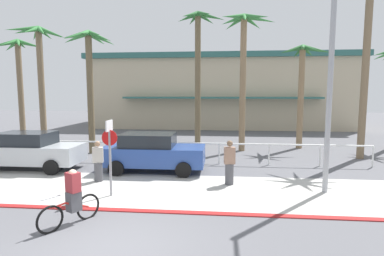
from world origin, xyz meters
The scene contains 19 objects.
ground_plane centered at (0.00, 10.00, 0.00)m, with size 80.00×80.00×0.00m, color #5B5B60.
sidewalk_strip centered at (0.00, 4.20, 0.01)m, with size 44.00×4.00×0.02m, color beige.
curb_paint centered at (0.00, 2.20, 0.01)m, with size 44.00×0.24×0.03m, color maroon.
building_backdrop centered at (2.34, 27.06, 3.57)m, with size 25.75×11.54×7.10m.
rail_fence centered at (0.00, 8.50, 0.84)m, with size 19.03×0.08×1.04m.
stop_sign_bike_lane centered at (-1.20, 3.42, 1.68)m, with size 0.52×0.56×2.56m.
streetlight_curb centered at (6.07, 4.27, 4.28)m, with size 0.24×2.54×7.50m.
palm_tree_0 centered at (-11.00, 13.35, 5.20)m, with size 3.47×2.83×6.98m.
palm_tree_1 centered at (-8.39, 11.50, 5.56)m, with size 3.22×2.95×7.38m.
palm_tree_2 centered at (-4.96, 10.59, 5.35)m, with size 3.16×3.47×6.89m.
palm_tree_3 centered at (1.01, 13.08, 5.98)m, with size 2.95×3.20×8.39m.
palm_tree_4 centered at (3.71, 12.12, 5.98)m, with size 3.21×2.98×7.94m.
palm_tree_5 centered at (7.34, 13.31, 4.76)m, with size 3.06×3.14×6.35m.
palm_tree_6 centered at (9.72, 10.50, 7.30)m, with size 3.31×3.11×9.93m.
car_silver_1 centered at (-6.10, 6.64, 0.87)m, with size 4.40×2.02×1.69m.
car_blue_2 centered at (-0.52, 6.76, 0.87)m, with size 4.40×2.02×1.69m.
cyclist_red_0 centered at (-1.42, 1.16, 0.69)m, with size 0.98×1.59×1.50m.
pedestrian_0 centered at (2.78, 5.10, 0.78)m, with size 0.43×0.36×1.69m.
pedestrian_1 centered at (-2.29, 5.03, 0.73)m, with size 0.46×0.40×1.60m.
Camera 1 is at (2.48, -6.36, 3.46)m, focal length 29.00 mm.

